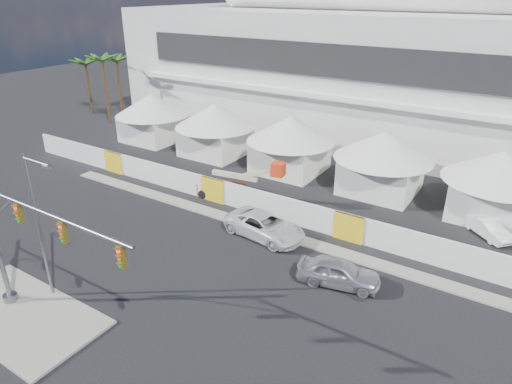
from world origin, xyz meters
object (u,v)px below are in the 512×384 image
Objects in this scene: lot_car_a at (488,228)px; streetlight_median at (39,219)px; pickup_curb at (265,226)px; boom_lift at (228,187)px; sedan_silver at (339,272)px; traffic_mast at (18,243)px.

lot_car_a is 29.54m from streetlight_median.
boom_lift is at bearing 64.39° from pickup_curb.
lot_car_a is 0.50× the size of boom_lift.
sedan_silver is 0.81× the size of pickup_curb.
traffic_mast is 18.40m from boom_lift.
boom_lift is (-0.08, 18.04, -3.61)m from traffic_mast.
streetlight_median is at bearing 159.06° from pickup_curb.
sedan_silver is 13.11m from lot_car_a.
streetlight_median reaches higher than pickup_curb.
traffic_mast reaches higher than pickup_curb.
traffic_mast is at bearing -68.26° from streetlight_median.
traffic_mast is 1.47× the size of boom_lift.
lot_car_a is 0.45× the size of streetlight_median.
pickup_curb is 15.87m from traffic_mast.
streetlight_median is (-13.35, -9.98, 4.22)m from sedan_silver.
streetlight_median is 16.80m from boom_lift.
pickup_curb is (-6.76, 2.51, 0.00)m from sedan_silver.
sedan_silver is 0.43× the size of traffic_mast.
streetlight_median reaches higher than traffic_mast.
sedan_silver is at bearing -169.10° from lot_car_a.
boom_lift is (0.61, 16.30, -4.02)m from streetlight_median.
sedan_silver reaches higher than lot_car_a.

